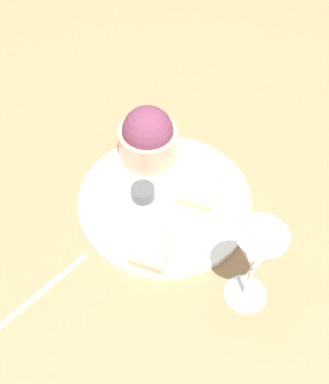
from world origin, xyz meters
The scene contains 8 objects.
ground_plane centered at (0.00, 0.00, 0.00)m, with size 4.00×4.00×0.00m, color #93704C.
dinner_plate centered at (0.00, 0.00, 0.01)m, with size 0.33×0.33×0.01m.
salad_bowl centered at (-0.09, -0.07, 0.06)m, with size 0.12×0.12×0.11m.
sauce_ramekin centered at (0.01, -0.04, 0.03)m, with size 0.04×0.04×0.03m.
cheese_toast_near centered at (-0.04, 0.06, 0.03)m, with size 0.08×0.07×0.03m.
cheese_toast_far centered at (0.11, 0.02, 0.03)m, with size 0.08×0.06×0.03m.
wine_glass centered at (0.13, 0.19, 0.13)m, with size 0.08×0.08×0.18m.
fork centered at (0.24, -0.12, 0.00)m, with size 0.18×0.08×0.01m.
Camera 1 is at (0.50, 0.20, 0.73)m, focal length 45.00 mm.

